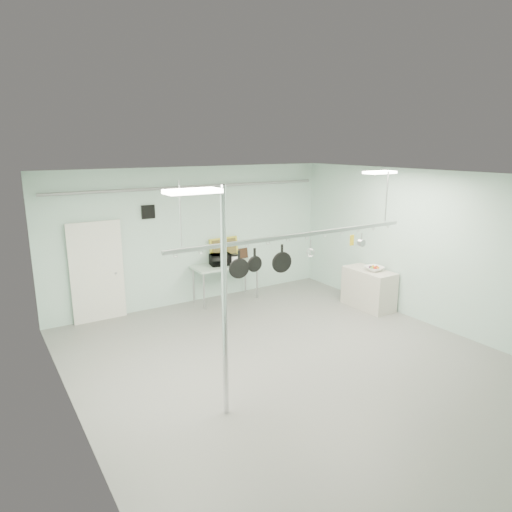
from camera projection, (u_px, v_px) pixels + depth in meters
floor at (296, 365)px, 7.83m from camera, size 8.00×8.00×0.00m
ceiling at (301, 177)px, 7.07m from camera, size 7.00×8.00×0.02m
back_wall at (195, 236)px, 10.72m from camera, size 7.00×0.02×3.20m
right_wall at (435, 250)px, 9.26m from camera, size 0.02×8.00×3.20m
door at (97, 273)px, 9.61m from camera, size 1.10×0.10×2.20m
wall_vent at (148, 212)px, 9.97m from camera, size 0.30×0.04×0.30m
conduit_pipe at (195, 187)px, 10.37m from camera, size 6.60×0.07×0.07m
chrome_pole at (225, 306)px, 6.07m from camera, size 0.08×0.08×3.20m
prep_table at (226, 267)px, 10.89m from camera, size 1.60×0.70×0.91m
side_cabinet at (369, 289)px, 10.51m from camera, size 0.60×1.20×0.90m
pot_rack at (298, 234)px, 7.65m from camera, size 4.80×0.06×1.00m
light_panel_left at (193, 191)px, 5.27m from camera, size 0.65×0.30×0.05m
light_panel_right at (380, 172)px, 8.82m from camera, size 0.65×0.30×0.05m
microwave at (221, 260)px, 10.76m from camera, size 0.53×0.40×0.27m
coffee_canister at (234, 261)px, 10.76m from camera, size 0.20×0.20×0.23m
painting_large at (224, 249)px, 11.12m from camera, size 0.79×0.18×0.58m
painting_small at (242, 253)px, 11.43m from camera, size 0.30×0.09×0.25m
fruit_bowl at (374, 269)px, 10.32m from camera, size 0.43×0.43×0.10m
skillet_left at (239, 264)px, 7.14m from camera, size 0.33×0.14×0.43m
skillet_mid at (255, 259)px, 7.28m from camera, size 0.26×0.07×0.37m
skillet_right at (282, 258)px, 7.57m from camera, size 0.36×0.12×0.48m
whisk at (311, 249)px, 7.87m from camera, size 0.17×0.17×0.30m
grater at (352, 240)px, 8.36m from camera, size 0.09×0.03×0.22m
saucepan at (362, 239)px, 8.49m from camera, size 0.14×0.10×0.24m
fruit_cluster at (374, 267)px, 10.31m from camera, size 0.24×0.24×0.09m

